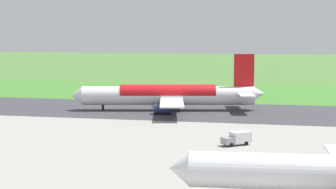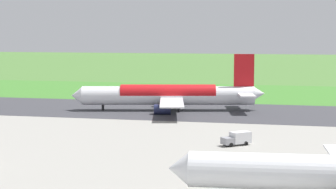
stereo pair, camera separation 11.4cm
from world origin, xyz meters
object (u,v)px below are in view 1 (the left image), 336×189
(airliner_main, at_px, (169,95))
(traffic_cone_orange, at_px, (132,93))
(service_truck_baggage, at_px, (237,138))
(no_stopping_sign, at_px, (156,89))

(airliner_main, relative_size, traffic_cone_orange, 97.72)
(service_truck_baggage, relative_size, traffic_cone_orange, 10.78)
(service_truck_baggage, bearing_deg, traffic_cone_orange, -61.49)
(airliner_main, bearing_deg, no_stopping_sign, -71.72)
(no_stopping_sign, distance_m, traffic_cone_orange, 9.01)
(airliner_main, xyz_separation_m, service_truck_baggage, (-22.94, 44.56, -2.95))
(service_truck_baggage, bearing_deg, no_stopping_sign, -66.95)
(no_stopping_sign, xyz_separation_m, traffic_cone_orange, (7.71, 4.50, -1.22))
(no_stopping_sign, height_order, traffic_cone_orange, no_stopping_sign)
(no_stopping_sign, relative_size, traffic_cone_orange, 4.58)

